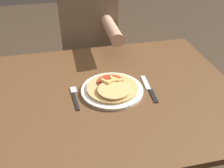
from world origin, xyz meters
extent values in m
cube|color=brown|center=(0.00, 0.00, 0.76)|extent=(1.20, 0.93, 0.03)
cylinder|color=brown|center=(-0.54, 0.41, 0.37)|extent=(0.06, 0.06, 0.75)
cylinder|color=brown|center=(0.54, 0.41, 0.37)|extent=(0.06, 0.06, 0.75)
cylinder|color=silver|center=(0.02, 0.00, 0.78)|extent=(0.29, 0.29, 0.01)
cylinder|color=tan|center=(0.02, 0.00, 0.80)|extent=(0.24, 0.24, 0.01)
cylinder|color=#B22D1E|center=(0.02, 0.04, 0.81)|extent=(0.13, 0.13, 0.00)
cylinder|color=tan|center=(0.02, -0.04, 0.81)|extent=(0.15, 0.15, 0.01)
cylinder|color=#E5BC5B|center=(0.05, 0.03, 0.82)|extent=(0.04, 0.04, 0.02)
cylinder|color=#E5BC5B|center=(-0.02, 0.04, 0.82)|extent=(0.03, 0.03, 0.02)
cylinder|color=#E5BC5B|center=(0.00, 0.01, 0.82)|extent=(0.03, 0.03, 0.02)
cylinder|color=#E5BC5B|center=(0.03, 0.03, 0.82)|extent=(0.03, 0.02, 0.02)
cylinder|color=#E5BC5B|center=(0.00, 0.02, 0.82)|extent=(0.03, 0.02, 0.02)
cylinder|color=#E5BC5B|center=(0.06, 0.02, 0.82)|extent=(0.03, 0.02, 0.02)
cylinder|color=#E5BC5B|center=(0.03, 0.05, 0.82)|extent=(0.03, 0.03, 0.02)
cube|color=black|center=(-0.16, -0.04, 0.78)|extent=(0.02, 0.13, 0.00)
cube|color=silver|center=(-0.16, 0.05, 0.78)|extent=(0.03, 0.05, 0.00)
cube|color=black|center=(0.19, -0.08, 0.78)|extent=(0.02, 0.10, 0.00)
cube|color=silver|center=(0.19, 0.03, 0.78)|extent=(0.03, 0.12, 0.00)
cylinder|color=#2D2D38|center=(-0.08, 0.65, 0.25)|extent=(0.11, 0.11, 0.50)
cylinder|color=#2D2D38|center=(0.07, 0.65, 0.25)|extent=(0.11, 0.11, 0.50)
cube|color=#75604C|center=(0.00, 0.65, 0.78)|extent=(0.35, 0.22, 0.57)
cylinder|color=tan|center=(0.10, 0.39, 0.92)|extent=(0.07, 0.30, 0.07)
camera|label=1|loc=(-0.20, -0.96, 1.49)|focal=42.00mm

